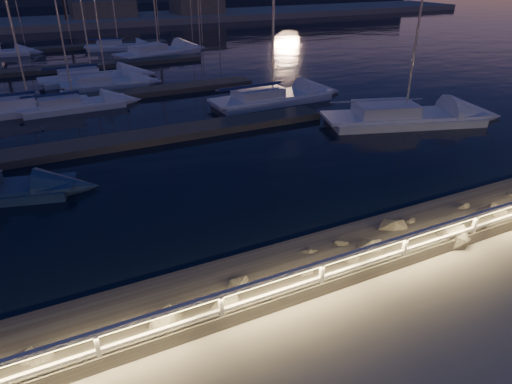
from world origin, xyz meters
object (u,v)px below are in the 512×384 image
sailboat_g (90,77)px  sailboat_k (117,46)px  sailboat_d (400,116)px  sailboat_c (71,104)px  sailboat_l (156,52)px  guard_rail (288,280)px  sailboat_f (27,107)px  sailboat_j (104,83)px  sailboat_h (269,97)px

sailboat_g → sailboat_k: (5.20, 15.25, -0.03)m
sailboat_g → sailboat_d: bearing=-54.7°
sailboat_c → sailboat_l: sailboat_l is taller
sailboat_d → sailboat_g: size_ratio=1.19×
guard_rail → sailboat_g: 32.18m
sailboat_k → sailboat_l: bearing=-47.7°
sailboat_c → sailboat_d: sailboat_d is taller
sailboat_k → sailboat_g: bearing=-93.8°
sailboat_d → sailboat_g: bearing=145.6°
sailboat_c → sailboat_l: bearing=57.0°
sailboat_f → sailboat_j: 7.47m
sailboat_k → sailboat_j: bearing=-89.1°
sailboat_f → sailboat_k: size_ratio=1.01×
sailboat_j → sailboat_l: bearing=61.8°
sailboat_g → sailboat_k: 16.11m
sailboat_d → sailboat_l: size_ratio=1.04×
sailboat_j → sailboat_k: bearing=79.9°
guard_rail → sailboat_j: bearing=89.7°
sailboat_c → sailboat_d: size_ratio=0.70×
sailboat_l → sailboat_d: bearing=-94.4°
sailboat_c → sailboat_k: (7.58, 23.19, 0.01)m
sailboat_f → sailboat_g: size_ratio=0.89×
guard_rail → sailboat_f: size_ratio=3.48×
sailboat_j → guard_rail: bearing=-86.3°
sailboat_j → sailboat_k: 18.43m
sailboat_g → sailboat_f: bearing=-127.1°
sailboat_d → sailboat_h: (-5.10, 7.68, -0.03)m
sailboat_j → sailboat_l: sailboat_l is taller
sailboat_k → sailboat_c: bearing=-93.1°
sailboat_g → sailboat_l: bearing=46.2°
sailboat_f → sailboat_k: (10.29, 22.60, -0.02)m
sailboat_k → sailboat_l: 6.65m
sailboat_l → sailboat_j: bearing=-140.6°
sailboat_g → sailboat_l: sailboat_l is taller
sailboat_f → guard_rail: bearing=-76.8°
sailboat_k → sailboat_l: (3.04, -5.91, 0.05)m
sailboat_k → guard_rail: bearing=-80.6°
sailboat_d → sailboat_k: size_ratio=1.35×
sailboat_j → sailboat_k: (4.50, 17.87, 0.00)m
guard_rail → sailboat_j: sailboat_j is taller
sailboat_j → sailboat_d: bearing=-45.6°
sailboat_c → sailboat_h: sailboat_h is taller
sailboat_f → sailboat_j: size_ratio=1.08×
sailboat_g → sailboat_k: bearing=68.8°
guard_rail → sailboat_h: (9.90, 19.76, -0.93)m
sailboat_d → sailboat_k: 36.81m
sailboat_c → sailboat_d: (17.92, -12.14, 0.08)m
sailboat_j → sailboat_g: bearing=109.0°
sailboat_d → sailboat_f: sailboat_d is taller
sailboat_h → sailboat_j: sailboat_h is taller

